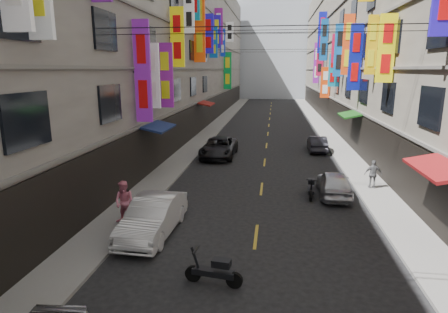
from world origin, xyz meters
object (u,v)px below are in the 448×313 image
(scooter_crossing, at_px, (214,271))
(car_left_far, at_px, (219,147))
(scooter_far_right, at_px, (311,188))
(car_right_far, at_px, (317,144))
(pedestrian_rfar, at_px, (373,174))
(car_right_mid, at_px, (334,183))
(car_left_mid, at_px, (153,216))
(pedestrian_lfar, at_px, (125,202))

(scooter_crossing, relative_size, car_left_far, 0.35)
(scooter_far_right, height_order, car_right_far, car_right_far)
(car_left_far, height_order, pedestrian_rfar, pedestrian_rfar)
(scooter_crossing, relative_size, car_right_mid, 0.47)
(car_left_mid, bearing_deg, pedestrian_rfar, 36.93)
(scooter_far_right, height_order, car_right_mid, car_right_mid)
(pedestrian_lfar, bearing_deg, car_left_mid, -13.58)
(car_right_mid, bearing_deg, car_left_mid, 38.13)
(scooter_far_right, relative_size, car_right_far, 0.49)
(car_right_mid, height_order, car_right_far, car_right_mid)
(scooter_crossing, height_order, pedestrian_rfar, pedestrian_rfar)
(car_right_far, bearing_deg, pedestrian_lfar, 59.44)
(car_right_mid, relative_size, pedestrian_lfar, 2.14)
(pedestrian_rfar, bearing_deg, car_right_far, -77.87)
(car_left_mid, relative_size, car_right_mid, 1.16)
(pedestrian_rfar, bearing_deg, car_right_mid, 30.10)
(car_right_mid, height_order, pedestrian_lfar, pedestrian_lfar)
(car_left_mid, height_order, pedestrian_lfar, pedestrian_lfar)
(scooter_far_right, xyz_separation_m, car_right_mid, (1.16, 0.30, 0.22))
(pedestrian_lfar, relative_size, pedestrian_rfar, 1.17)
(car_right_far, relative_size, pedestrian_rfar, 2.41)
(car_left_mid, xyz_separation_m, pedestrian_lfar, (-1.40, 0.63, 0.28))
(scooter_far_right, relative_size, car_left_mid, 0.40)
(car_left_far, relative_size, car_right_far, 1.38)
(pedestrian_lfar, bearing_deg, pedestrian_rfar, 39.84)
(car_right_far, bearing_deg, scooter_crossing, 75.59)
(car_right_far, xyz_separation_m, pedestrian_lfar, (-9.40, -15.92, 0.41))
(pedestrian_rfar, bearing_deg, car_left_far, -34.65)
(car_left_mid, distance_m, car_left_far, 13.59)
(scooter_far_right, height_order, pedestrian_lfar, pedestrian_lfar)
(scooter_crossing, relative_size, pedestrian_rfar, 1.17)
(car_right_far, xyz_separation_m, pedestrian_rfar, (1.89, -9.65, 0.28))
(car_left_far, relative_size, pedestrian_rfar, 3.32)
(car_right_mid, xyz_separation_m, car_right_far, (0.31, 10.87, -0.04))
(scooter_crossing, distance_m, car_left_far, 16.93)
(scooter_far_right, distance_m, car_right_far, 11.27)
(pedestrian_lfar, height_order, pedestrian_rfar, pedestrian_lfar)
(scooter_far_right, bearing_deg, car_left_far, -49.10)
(scooter_far_right, bearing_deg, scooter_crossing, 72.23)
(scooter_far_right, bearing_deg, car_left_mid, 44.54)
(scooter_crossing, bearing_deg, pedestrian_lfar, 57.16)
(car_left_far, relative_size, car_right_mid, 1.33)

